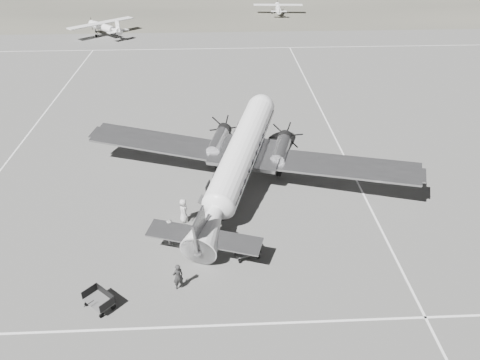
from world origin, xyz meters
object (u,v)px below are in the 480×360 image
light_plane_right (278,9)px  ramp_agent (170,231)px  baggage_cart_near (247,251)px  ground_crew (178,277)px  baggage_cart_far (99,301)px  dc3_airliner (239,162)px  passenger (183,211)px  light_plane_left (104,28)px

light_plane_right → ramp_agent: bearing=-98.5°
baggage_cart_near → ground_crew: ground_crew is taller
baggage_cart_far → dc3_airliner: bearing=96.6°
ground_crew → passenger: passenger is taller
light_plane_right → baggage_cart_far: size_ratio=5.40×
dc3_airliner → baggage_cart_far: bearing=-106.9°
baggage_cart_near → baggage_cart_far: 9.49m
ground_crew → ramp_agent: ramp_agent is taller
light_plane_right → passenger: (-14.87, -68.01, -0.08)m
light_plane_right → passenger: light_plane_right is taller
ramp_agent → dc3_airliner: bearing=-50.1°
dc3_airliner → ramp_agent: dc3_airliner is taller
baggage_cart_far → ground_crew: bearing=58.8°
light_plane_left → baggage_cart_near: 60.30m
baggage_cart_far → baggage_cart_near: bearing=66.6°
baggage_cart_near → ramp_agent: size_ratio=0.94×
ground_crew → dc3_airliner: bearing=-138.4°
light_plane_right → baggage_cart_near: light_plane_right is taller
dc3_airliner → baggage_cart_far: 14.79m
light_plane_left → baggage_cart_near: size_ratio=6.89×
ramp_agent → passenger: bearing=-30.3°
light_plane_right → passenger: size_ratio=5.21×
baggage_cart_near → baggage_cart_far: (-8.62, -3.95, 0.02)m
dc3_airliner → baggage_cart_near: 8.27m
light_plane_right → ground_crew: light_plane_right is taller
ground_crew → passenger: 6.70m
light_plane_left → baggage_cart_far: (11.61, -60.75, -0.71)m
dc3_airliner → ramp_agent: size_ratio=15.22×
dc3_airliner → passenger: size_ratio=14.84×
baggage_cart_near → ground_crew: size_ratio=0.95×
passenger → baggage_cart_near: bearing=-147.0°
dc3_airliner → baggage_cart_far: dc3_airliner is taller
baggage_cart_far → passenger: bearing=103.5°
baggage_cart_far → ramp_agent: ramp_agent is taller
ramp_agent → light_plane_left: bearing=3.6°
light_plane_right → ground_crew: (-14.83, -74.71, -0.11)m
dc3_airliner → passenger: (-4.12, -3.90, -1.70)m
light_plane_right → baggage_cart_far: 78.44m
ramp_agent → ground_crew: bearing=178.5°
light_plane_left → ground_crew: 61.54m
ground_crew → light_plane_left: bearing=-102.2°
ground_crew → ramp_agent: (-0.80, 4.41, 0.01)m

